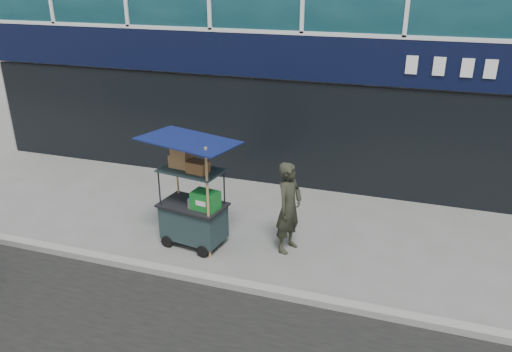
% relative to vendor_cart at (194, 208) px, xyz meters
% --- Properties ---
extents(ground, '(80.00, 80.00, 0.00)m').
position_rel_vendor_cart_xyz_m(ground, '(1.13, -0.84, -0.72)').
color(ground, '#5F605B').
rests_on(ground, ground).
extents(curb, '(80.00, 0.18, 0.12)m').
position_rel_vendor_cart_xyz_m(curb, '(1.13, -1.04, -0.66)').
color(curb, gray).
rests_on(curb, ground).
extents(vendor_cart, '(1.66, 1.29, 2.06)m').
position_rel_vendor_cart_xyz_m(vendor_cart, '(0.00, 0.00, 0.00)').
color(vendor_cart, black).
rests_on(vendor_cart, ground).
extents(vendor_man, '(0.55, 0.69, 1.64)m').
position_rel_vendor_cart_xyz_m(vendor_man, '(1.64, 0.35, 0.10)').
color(vendor_man, '#26281D').
rests_on(vendor_man, ground).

